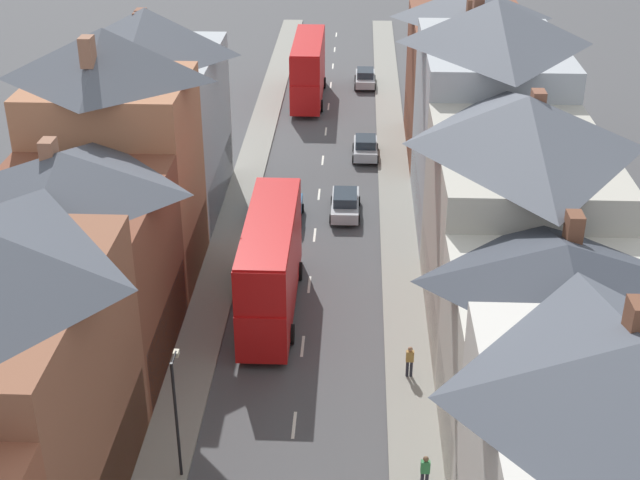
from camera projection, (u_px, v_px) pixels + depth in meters
pavement_left at (236, 218)px, 56.18m from camera, size 2.20×104.00×0.14m
pavement_right at (397, 221)px, 55.78m from camera, size 2.20×104.00×0.14m
centre_line_dashes at (315, 235)px, 54.24m from camera, size 0.14×97.80×0.01m
terrace_row_left at (37, 309)px, 35.53m from camera, size 8.00×59.05×13.96m
terrace_row_right at (533, 262)px, 38.47m from camera, size 8.00×68.84×13.95m
double_decker_bus_lead at (271, 263)px, 45.29m from camera, size 2.74×10.80×5.30m
double_decker_bus_mid_street at (308, 68)px, 75.83m from camera, size 2.74×10.80×5.30m
car_near_blue at (287, 209)px, 55.57m from camera, size 1.90×3.83×1.66m
car_near_silver at (268, 204)px, 56.16m from camera, size 1.90×4.26×1.71m
car_parked_left_a at (345, 203)px, 56.41m from camera, size 1.90×4.43×1.60m
car_parked_right_a at (252, 271)px, 48.51m from camera, size 1.90×3.83×1.69m
car_mid_black at (365, 147)px, 64.99m from camera, size 1.90×3.91×1.60m
car_parked_left_b at (365, 78)px, 80.21m from camera, size 1.90×4.24×1.58m
pedestrian_mid_right at (425, 471)px, 34.23m from camera, size 0.36×0.22×1.61m
pedestrian_far_left at (410, 360)px, 40.78m from camera, size 0.36×0.22×1.61m
street_lamp at (176, 409)px, 34.07m from camera, size 0.20×1.12×5.50m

